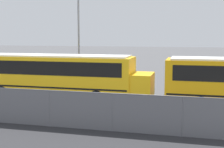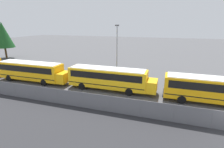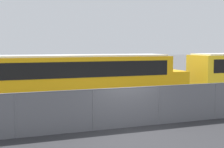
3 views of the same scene
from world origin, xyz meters
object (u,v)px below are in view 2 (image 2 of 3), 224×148
school_bus_3 (217,89)px  light_pole (117,49)px  school_bus_1 (32,70)px  tree_1 (3,35)px  school_bus_2 (109,77)px

school_bus_3 → light_pole: bearing=154.5°
school_bus_1 → tree_1: size_ratio=1.31×
school_bus_3 → tree_1: tree_1 is taller
school_bus_1 → tree_1: 24.32m
school_bus_2 → light_pole: light_pole is taller
school_bus_3 → tree_1: bearing=163.8°
school_bus_1 → light_pole: 13.57m
school_bus_1 → school_bus_3: same height
light_pole → tree_1: 32.49m
school_bus_2 → school_bus_3: 12.58m
light_pole → tree_1: bearing=167.9°
school_bus_3 → school_bus_2: bearing=178.4°
school_bus_1 → light_pole: size_ratio=1.40×
school_bus_3 → light_pole: (-13.32, 6.35, 2.83)m
school_bus_1 → light_pole: light_pole is taller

